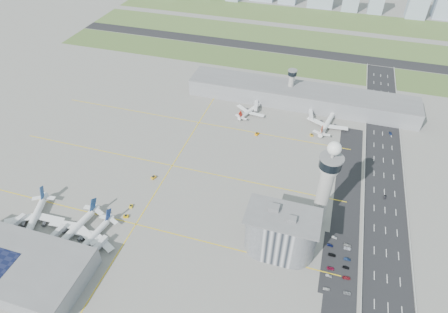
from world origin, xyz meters
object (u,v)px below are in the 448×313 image
(car_hw_4, at_px, (375,96))
(airplane_near_c, at_px, (90,236))
(control_tower, at_px, (326,182))
(jet_bridge_near_1, at_px, (48,243))
(car_lot_5, at_px, (334,237))
(airplane_near_b, at_px, (72,228))
(car_lot_4, at_px, (330,245))
(jet_bridge_far_0, at_px, (256,103))
(tug_1, at_px, (131,206))
(airplane_far_b, at_px, (328,120))
(jet_bridge_near_0, at_px, (7,232))
(car_lot_9, at_px, (347,259))
(car_lot_7, at_px, (346,278))
(car_lot_2, at_px, (331,268))
(car_lot_1, at_px, (329,276))
(airplane_near_a, at_px, (32,218))
(tug_0, at_px, (32,216))
(tug_3, at_px, (153,177))
(tug_4, at_px, (257,134))
(car_lot_10, at_px, (347,248))
(jet_bridge_near_2, at_px, (91,255))
(secondary_tower, at_px, (291,83))
(admin_building, at_px, (281,233))
(jet_bridge_far_1, at_px, (310,112))
(tug_5, at_px, (312,135))
(car_lot_8, at_px, (346,267))
(car_lot_3, at_px, (332,255))
(airplane_far_a, at_px, (251,108))
(tug_2, at_px, (126,216))
(car_lot_6, at_px, (347,293))
(car_lot_0, at_px, (326,289))
(car_hw_2, at_px, (391,133))

(car_hw_4, bearing_deg, airplane_near_c, -121.99)
(control_tower, xyz_separation_m, jet_bridge_near_1, (-155.00, -69.00, -32.19))
(control_tower, xyz_separation_m, car_lot_5, (11.98, -11.53, -34.48))
(airplane_near_b, distance_m, car_lot_4, 160.03)
(jet_bridge_far_0, xyz_separation_m, tug_1, (-52.11, -149.40, -1.99))
(airplane_far_b, distance_m, jet_bridge_near_0, 254.96)
(car_lot_9, height_order, car_hw_4, car_lot_9)
(airplane_near_c, xyz_separation_m, jet_bridge_near_0, (-53.42, -10.23, -2.82))
(car_lot_7, bearing_deg, car_hw_4, -11.32)
(airplane_near_c, xyz_separation_m, jet_bridge_near_1, (-23.42, -10.23, -2.82))
(car_lot_2, bearing_deg, car_lot_1, 169.78)
(airplane_near_a, distance_m, tug_0, 9.53)
(tug_3, relative_size, car_lot_5, 1.04)
(control_tower, xyz_separation_m, car_hw_4, (37.12, 173.86, -34.41))
(tug_1, xyz_separation_m, car_lot_2, (133.73, -9.51, -0.27))
(car_lot_5, distance_m, car_lot_9, 16.61)
(airplane_far_b, height_order, tug_4, airplane_far_b)
(car_lot_10, bearing_deg, car_lot_1, 156.41)
(jet_bridge_near_2, height_order, tug_0, jet_bridge_near_2)
(secondary_tower, distance_m, airplane_near_c, 220.24)
(admin_building, height_order, jet_bridge_far_1, admin_building)
(airplane_far_b, height_order, jet_bridge_far_1, airplane_far_b)
(tug_4, xyz_separation_m, car_lot_9, (79.50, -105.26, -0.35))
(jet_bridge_near_0, xyz_separation_m, tug_5, (170.45, 160.55, -1.95))
(car_lot_8, bearing_deg, airplane_near_a, 101.75)
(car_lot_3, bearing_deg, car_lot_8, -127.74)
(airplane_far_a, height_order, jet_bridge_near_1, airplane_far_a)
(jet_bridge_near_1, xyz_separation_m, car_lot_4, (164.92, 50.62, -2.20))
(tug_4, bearing_deg, jet_bridge_near_1, -104.43)
(jet_bridge_near_0, distance_m, car_hw_4, 329.13)
(admin_building, height_order, tug_0, admin_building)
(secondary_tower, relative_size, airplane_near_c, 0.79)
(tug_2, bearing_deg, jet_bridge_near_2, 157.38)
(airplane_near_c, distance_m, car_lot_4, 147.24)
(car_lot_3, height_order, car_lot_5, car_lot_3)
(car_lot_4, bearing_deg, car_lot_9, -115.86)
(airplane_far_b, bearing_deg, car_lot_2, -162.46)
(airplane_near_a, height_order, car_lot_7, airplane_near_a)
(jet_bridge_far_1, relative_size, car_lot_6, 3.41)
(car_lot_10, bearing_deg, airplane_near_a, 100.14)
(car_lot_0, height_order, car_lot_10, car_lot_0)
(car_lot_8, distance_m, car_lot_10, 14.07)
(car_lot_4, bearing_deg, tug_4, 44.09)
(tug_2, distance_m, tug_5, 164.91)
(car_lot_1, height_order, car_lot_5, car_lot_1)
(tug_0, distance_m, car_lot_10, 204.11)
(car_lot_2, bearing_deg, jet_bridge_near_2, 99.58)
(car_hw_2, bearing_deg, car_lot_8, -110.43)
(car_lot_10, bearing_deg, tug_1, 91.86)
(airplane_far_b, relative_size, tug_1, 14.53)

